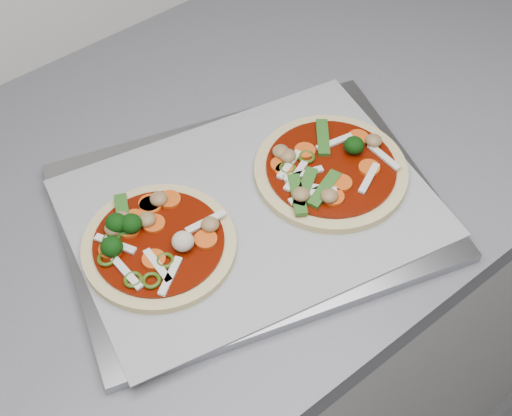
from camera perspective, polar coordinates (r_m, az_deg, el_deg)
baking_tray at (r=0.81m, az=-0.44°, el=-0.30°), size 0.48×0.41×0.01m
parchment at (r=0.80m, az=-0.44°, el=0.05°), size 0.44×0.36×0.00m
pizza_left at (r=0.77m, az=-8.11°, el=-2.62°), size 0.23×0.23×0.03m
pizza_right at (r=0.83m, az=5.88°, el=3.08°), size 0.23×0.23×0.03m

